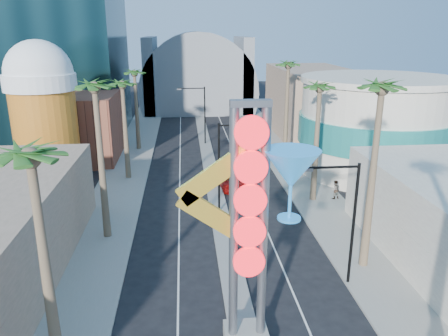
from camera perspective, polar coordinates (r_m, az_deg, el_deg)
sidewalk_west at (r=53.00m, az=-12.27°, el=0.47°), size 5.00×100.00×0.15m
sidewalk_east at (r=54.01m, az=8.15°, el=1.02°), size 5.00×100.00×0.15m
median at (r=55.53m, az=-2.15°, el=1.66°), size 1.60×84.00×0.15m
brick_filler_west at (r=56.07m, az=-18.81°, el=5.01°), size 10.00×10.00×8.00m
filler_east at (r=66.86m, az=11.27°, el=8.41°), size 10.00×20.00×10.00m
beer_mug at (r=48.06m, az=-22.54°, el=7.31°), size 7.00×7.00×14.50m
turquoise_building at (r=50.89m, az=19.09°, el=5.20°), size 16.60×16.60×10.60m
canopy at (r=88.05m, az=-3.45°, el=10.43°), size 22.00×16.00×22.00m
neon_sign at (r=20.31m, az=5.56°, el=-5.89°), size 6.53×2.60×12.55m
streetlight_0 at (r=36.99m, az=0.19°, el=1.16°), size 3.79×0.25×8.00m
streetlight_1 at (r=60.27m, az=-3.05°, el=7.61°), size 3.79×0.25×8.00m
streetlight_2 at (r=27.31m, az=15.75°, el=-5.78°), size 3.45×0.25×8.00m
palm_0 at (r=19.16m, az=-23.79°, el=-0.45°), size 2.40×2.40×11.70m
palm_1 at (r=32.23m, az=-16.45°, el=8.81°), size 2.40×2.40×12.70m
palm_2 at (r=46.10m, az=-13.12°, el=9.86°), size 2.40×2.40×11.20m
palm_3 at (r=57.93m, az=-11.60°, el=11.48°), size 2.40×2.40×11.20m
palm_5 at (r=28.24m, az=19.78°, el=8.24°), size 2.40×2.40×13.20m
palm_6 at (r=39.51m, az=12.37°, el=9.33°), size 2.40×2.40×11.70m
palm_7 at (r=50.91m, az=8.38°, el=12.35°), size 2.40×2.40×12.70m
red_pickup at (r=44.15m, az=1.02°, el=-1.69°), size 3.19×5.70×1.51m
pedestrian_a at (r=36.32m, az=18.17°, el=-6.76°), size 0.65×0.54×1.53m
pedestrian_b at (r=42.24m, az=14.27°, el=-2.75°), size 1.00×0.85×1.80m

